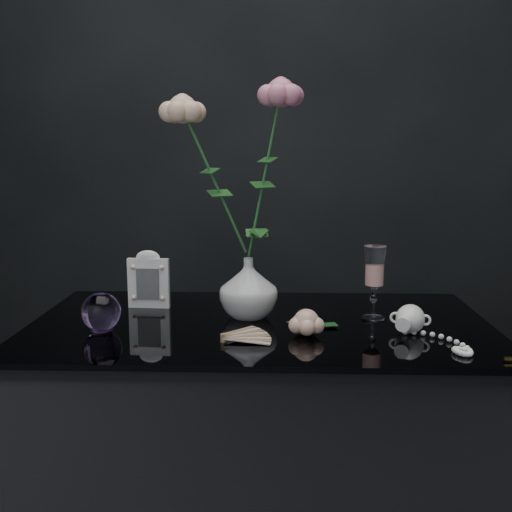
# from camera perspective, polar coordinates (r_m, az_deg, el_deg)

# --- Properties ---
(table) EXTENTS (1.05, 0.58, 0.76)m
(table) POSITION_cam_1_polar(r_m,az_deg,el_deg) (1.54, 0.37, -20.04)
(table) COLOR black
(table) RESTS_ON ground
(vase) EXTENTS (0.17, 0.17, 0.14)m
(vase) POSITION_cam_1_polar(r_m,az_deg,el_deg) (1.40, -0.72, -3.06)
(vase) COLOR silver
(vase) RESTS_ON table
(wine_glass) EXTENTS (0.07, 0.07, 0.17)m
(wine_glass) POSITION_cam_1_polar(r_m,az_deg,el_deg) (1.41, 11.19, -2.54)
(wine_glass) COLOR white
(wine_glass) RESTS_ON table
(picture_frame) EXTENTS (0.11, 0.09, 0.15)m
(picture_frame) POSITION_cam_1_polar(r_m,az_deg,el_deg) (1.52, -10.20, -2.17)
(picture_frame) COLOR white
(picture_frame) RESTS_ON table
(paperweight) EXTENTS (0.10, 0.10, 0.09)m
(paperweight) POSITION_cam_1_polar(r_m,az_deg,el_deg) (1.35, -14.54, -5.17)
(paperweight) COLOR #B084D7
(paperweight) RESTS_ON table
(paper_fan) EXTENTS (0.23, 0.20, 0.02)m
(paper_fan) POSITION_cam_1_polar(r_m,az_deg,el_deg) (1.24, -3.13, -7.72)
(paper_fan) COLOR beige
(paper_fan) RESTS_ON table
(loose_rose) EXTENTS (0.17, 0.20, 0.06)m
(loose_rose) POSITION_cam_1_polar(r_m,az_deg,el_deg) (1.29, 4.82, -6.31)
(loose_rose) COLOR #E4B093
(loose_rose) RESTS_ON table
(pearl_jar) EXTENTS (0.27, 0.28, 0.06)m
(pearl_jar) POSITION_cam_1_polar(r_m,az_deg,el_deg) (1.34, 14.49, -5.70)
(pearl_jar) COLOR white
(pearl_jar) RESTS_ON table
(roses) EXTENTS (0.30, 0.14, 0.46)m
(roses) POSITION_cam_1_polar(r_m,az_deg,el_deg) (1.37, -1.76, 8.87)
(roses) COLOR beige
(roses) RESTS_ON vase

